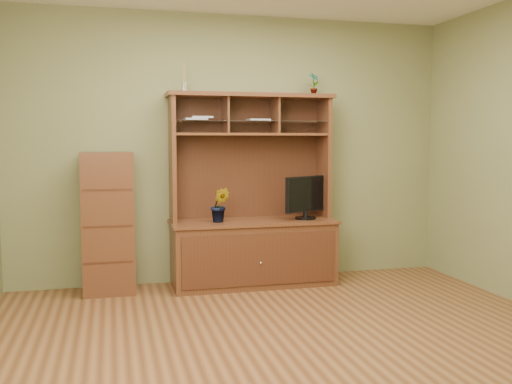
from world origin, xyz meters
name	(u,v)px	position (x,y,z in m)	size (l,w,h in m)	color
room	(295,153)	(0.00, 0.00, 1.35)	(4.54, 4.04, 2.74)	#563018
media_hutch	(253,232)	(0.13, 1.73, 0.52)	(1.66, 0.61, 1.90)	#432413
monitor	(306,197)	(0.66, 1.65, 0.88)	(0.49, 0.30, 0.43)	black
orchid_plant	(220,205)	(-0.22, 1.65, 0.82)	(0.18, 0.15, 0.34)	#365A1E
top_plant	(314,84)	(0.79, 1.80, 2.02)	(0.12, 0.08, 0.23)	#336322
reed_diffuser	(184,81)	(-0.53, 1.80, 2.01)	(0.06, 0.06, 0.28)	silver
magazines	(218,119)	(-0.20, 1.80, 1.65)	(0.86, 0.18, 0.04)	#AFAFB4
side_cabinet	(108,223)	(-1.27, 1.77, 0.67)	(0.48, 0.43, 1.33)	#432413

